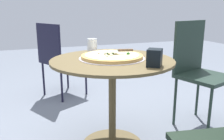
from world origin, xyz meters
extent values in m
cylinder|color=brown|center=(0.00, 0.00, 0.67)|extent=(0.87, 0.87, 0.02)
cylinder|color=brown|center=(0.00, 0.00, 0.34)|extent=(0.05, 0.05, 0.65)
cylinder|color=silver|center=(0.01, 0.03, 0.69)|extent=(0.47, 0.47, 0.00)
cylinder|color=tan|center=(0.01, 0.03, 0.70)|extent=(0.44, 0.44, 0.02)
cylinder|color=#F6E3A4|center=(0.01, 0.03, 0.71)|extent=(0.39, 0.39, 0.00)
sphere|color=silver|center=(-0.02, -0.02, 0.72)|extent=(0.02, 0.02, 0.02)
sphere|color=#26762F|center=(0.02, 0.05, 0.72)|extent=(0.01, 0.01, 0.01)
sphere|color=silver|center=(-0.05, -0.05, 0.72)|extent=(0.02, 0.02, 0.02)
sphere|color=#246329|center=(-0.02, 0.04, 0.72)|extent=(0.02, 0.02, 0.02)
sphere|color=#245F24|center=(0.12, -0.01, 0.72)|extent=(0.02, 0.02, 0.02)
sphere|color=#F3DFC3|center=(-0.04, 0.00, 0.72)|extent=(0.02, 0.02, 0.02)
sphere|color=beige|center=(-0.08, 0.07, 0.72)|extent=(0.02, 0.02, 0.02)
sphere|color=#307423|center=(0.10, 0.14, 0.72)|extent=(0.02, 0.02, 0.02)
sphere|color=silver|center=(-0.04, 0.05, 0.71)|extent=(0.01, 0.01, 0.01)
cube|color=silver|center=(0.01, 0.05, 0.73)|extent=(0.12, 0.10, 0.00)
cube|color=brown|center=(0.11, 0.02, 0.74)|extent=(0.11, 0.04, 0.02)
cylinder|color=silver|center=(-0.05, 0.33, 0.74)|extent=(0.08, 0.08, 0.11)
cube|color=black|center=(0.17, -0.29, 0.74)|extent=(0.13, 0.13, 0.11)
cube|color=#203128|center=(0.86, 0.02, 0.46)|extent=(0.50, 0.50, 0.03)
cube|color=#203128|center=(0.81, 0.20, 0.70)|extent=(0.39, 0.14, 0.45)
cylinder|color=#203128|center=(0.75, -0.19, 0.22)|extent=(0.02, 0.02, 0.44)
cylinder|color=#203128|center=(0.98, 0.23, 0.22)|extent=(0.02, 0.02, 0.44)
cylinder|color=#203128|center=(0.65, 0.14, 0.22)|extent=(0.02, 0.02, 0.44)
cube|color=black|center=(-0.13, 1.28, 0.42)|extent=(0.57, 0.57, 0.03)
cube|color=black|center=(-0.31, 1.19, 0.65)|extent=(0.21, 0.39, 0.43)
cylinder|color=black|center=(-0.05, 1.53, 0.20)|extent=(0.02, 0.02, 0.41)
cylinder|color=black|center=(0.11, 1.20, 0.20)|extent=(0.02, 0.02, 0.41)
cylinder|color=black|center=(-0.37, 1.36, 0.20)|extent=(0.02, 0.02, 0.41)
cylinder|color=black|center=(-0.21, 1.04, 0.20)|extent=(0.02, 0.02, 0.41)
camera|label=1|loc=(-0.60, -1.59, 1.04)|focal=39.36mm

